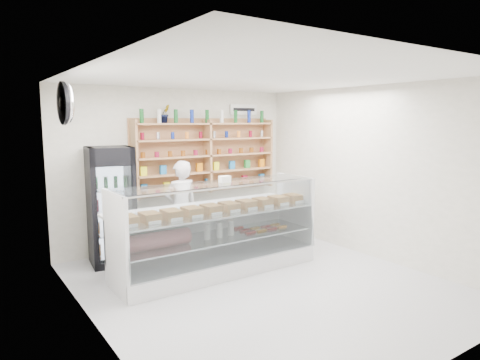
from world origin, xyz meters
TOP-DOWN VIEW (x-y plane):
  - room at (0.00, 0.00)m, footprint 5.00×5.00m
  - display_counter at (-0.24, 0.80)m, footprint 3.09×0.92m
  - shop_worker at (-0.35, 1.76)m, footprint 0.60×0.41m
  - drinks_cooler at (-1.40, 2.05)m, footprint 0.74×0.72m
  - wall_shelving at (0.50, 2.34)m, footprint 2.84×0.28m
  - potted_plant at (-0.33, 2.34)m, footprint 0.19×0.17m
  - security_mirror at (-2.17, 1.20)m, footprint 0.15×0.50m
  - wall_sign at (1.40, 2.47)m, footprint 0.62×0.03m

SIDE VIEW (x-z plane):
  - display_counter at x=-0.24m, z-range -0.31..1.04m
  - shop_worker at x=-0.35m, z-range 0.00..1.59m
  - drinks_cooler at x=-1.40m, z-range 0.00..1.84m
  - room at x=0.00m, z-range -1.10..3.90m
  - wall_shelving at x=0.50m, z-range 0.93..2.26m
  - potted_plant at x=-0.33m, z-range 2.20..2.51m
  - security_mirror at x=-2.17m, z-range 2.20..2.70m
  - wall_sign at x=1.40m, z-range 2.35..2.55m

